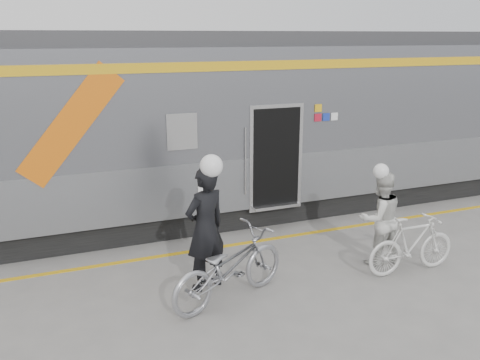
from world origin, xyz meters
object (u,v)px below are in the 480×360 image
bicycle_right (412,244)px  woman (380,218)px  man (205,228)px  bicycle_left (229,267)px

bicycle_right → woman: bearing=29.9°
man → woman: (3.20, -0.23, -0.18)m
bicycle_left → bicycle_right: (3.30, -0.23, -0.05)m
bicycle_left → woman: size_ratio=1.26×
man → bicycle_left: bearing=89.2°
man → bicycle_left: man is taller
man → bicycle_left: size_ratio=0.95×
man → bicycle_left: 0.75m
man → woman: man is taller
bicycle_right → bicycle_left: bearing=87.4°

